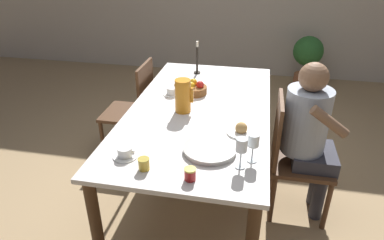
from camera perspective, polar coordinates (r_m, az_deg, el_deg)
ground_plane at (r=2.90m, az=1.14°, el=-11.47°), size 20.00×20.00×0.00m
dining_table at (r=2.53m, az=1.28°, el=0.19°), size 1.00×1.91×0.75m
chair_person_side at (r=2.56m, az=16.32°, el=-5.60°), size 0.42×0.42×0.90m
chair_opposite at (r=3.17m, az=-9.60°, el=1.96°), size 0.42×0.42×0.90m
person_seated at (r=2.47m, az=19.00°, el=-1.64°), size 0.39×0.41×1.16m
red_pitcher at (r=2.39m, az=-1.53°, el=4.08°), size 0.14×0.11×0.24m
wine_glass_water at (r=1.81m, az=8.25°, el=-4.39°), size 0.06×0.06×0.18m
wine_glass_juice at (r=1.87m, az=10.20°, el=-3.65°), size 0.06×0.06×0.17m
teacup_near_person at (r=1.97m, az=-11.08°, el=-5.40°), size 0.14×0.14×0.06m
teacup_across at (r=2.71m, az=-3.37°, el=4.73°), size 0.14×0.14×0.06m
serving_tray at (r=1.98m, az=2.97°, el=-4.91°), size 0.31×0.31×0.03m
bread_plate at (r=2.18m, az=8.20°, el=-1.67°), size 0.18×0.18×0.08m
jam_jar_amber at (r=1.75m, az=-0.32°, el=-8.91°), size 0.06×0.06×0.07m
jam_jar_red at (r=1.84m, az=-8.03°, el=-7.18°), size 0.06×0.06×0.07m
fruit_bowl at (r=2.71m, az=0.47°, el=5.25°), size 0.19×0.19×0.11m
candlestick_tall at (r=3.13m, az=0.86°, el=9.75°), size 0.06×0.06×0.30m
potted_plant at (r=4.97m, az=18.67°, el=9.98°), size 0.40×0.40×0.70m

